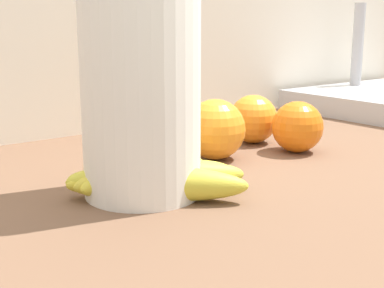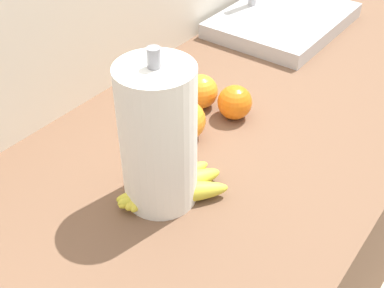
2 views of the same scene
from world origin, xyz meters
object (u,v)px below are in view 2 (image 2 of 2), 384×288
Objects in this scene: orange_back_right at (185,120)px; sink_basin at (282,19)px; banana_bunch at (165,186)px; orange_back_left at (201,91)px; orange_center at (236,101)px; paper_towel_roll at (158,137)px.

orange_back_right is 0.20× the size of sink_basin.
banana_bunch is 0.47× the size of sink_basin.
orange_back_right is 0.12m from orange_back_left.
orange_back_left is 0.08m from orange_center.
orange_back_left is at bearing 23.30° from banana_bunch.
banana_bunch is 2.61× the size of orange_center.
paper_towel_roll is at bearing 155.42° from banana_bunch.
orange_back_left is 0.30m from paper_towel_roll.
orange_center is 0.26× the size of paper_towel_roll.
paper_towel_roll is (-0.26, -0.11, 0.09)m from orange_back_left.
orange_back_right reaches higher than banana_bunch.
orange_back_right is 0.19m from paper_towel_roll.
paper_towel_roll is 0.74m from sink_basin.
orange_back_left is 1.01× the size of orange_center.
orange_back_left is 0.46m from sink_basin.
orange_back_left is 0.26× the size of paper_towel_roll.
orange_center is (0.01, -0.08, -0.00)m from orange_back_left.
paper_towel_roll is (-0.15, -0.07, 0.08)m from orange_back_right.
orange_back_right is 1.12× the size of orange_center.
orange_back_left is at bearing 22.20° from paper_towel_roll.
sink_basin reaches higher than banana_bunch.
orange_center is (0.27, 0.03, 0.02)m from banana_bunch.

